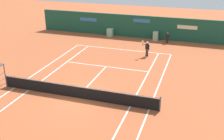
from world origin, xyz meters
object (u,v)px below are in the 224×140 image
Objects in this scene: tennis_ball_by_sideline at (72,55)px; player_on_baseline at (147,48)px; tennis_ball_mid_court at (115,87)px; ball_kid_centre_post at (167,37)px; tennis_ball_near_service_line at (74,81)px.

player_on_baseline is at bearing 15.67° from tennis_ball_by_sideline.
tennis_ball_by_sideline is (-6.50, 5.88, 0.00)m from tennis_ball_mid_court.
player_on_baseline reaches higher than ball_kid_centre_post.
player_on_baseline reaches higher than tennis_ball_by_sideline.
ball_kid_centre_post is 14.36m from tennis_ball_near_service_line.
tennis_ball_by_sideline is (-7.37, -2.07, -0.89)m from player_on_baseline.
tennis_ball_by_sideline is at bearing 116.85° from tennis_ball_near_service_line.
tennis_ball_near_service_line is at bearing -63.15° from tennis_ball_by_sideline.
tennis_ball_mid_court is at bearing -42.14° from tennis_ball_by_sideline.
ball_kid_centre_post is (1.34, 5.21, -0.17)m from player_on_baseline.
tennis_ball_near_service_line is 3.53m from tennis_ball_mid_court.
ball_kid_centre_post reaches higher than tennis_ball_mid_court.
player_on_baseline reaches higher than tennis_ball_near_service_line.
tennis_ball_mid_court and tennis_ball_by_sideline have the same top height.
ball_kid_centre_post is 19.09× the size of tennis_ball_mid_court.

